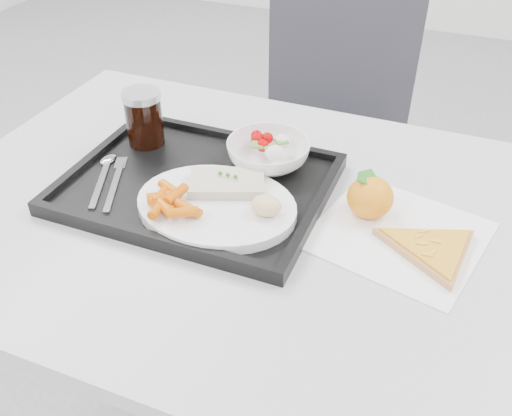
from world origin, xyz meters
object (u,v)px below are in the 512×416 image
at_px(cola_glass, 144,117).
at_px(tangerine, 370,197).
at_px(salad_bowl, 268,153).
at_px(dinner_plate, 216,206).
at_px(table, 271,243).
at_px(pizza_slice, 432,249).
at_px(tray, 198,185).
at_px(chair, 327,126).

bearing_deg(cola_glass, tangerine, -5.77).
bearing_deg(salad_bowl, dinner_plate, -99.68).
relative_size(table, salad_bowl, 7.89).
distance_m(salad_bowl, pizza_slice, 0.34).
height_order(table, tangerine, tangerine).
bearing_deg(dinner_plate, pizza_slice, 6.79).
height_order(tray, cola_glass, cola_glass).
distance_m(chair, dinner_plate, 0.79).
xyz_separation_m(table, pizza_slice, (0.27, -0.00, 0.08)).
height_order(chair, dinner_plate, chair).
xyz_separation_m(tangerine, pizza_slice, (0.11, -0.06, -0.02)).
relative_size(dinner_plate, tangerine, 2.76).
xyz_separation_m(chair, cola_glass, (-0.21, -0.60, 0.28)).
height_order(tangerine, pizza_slice, tangerine).
distance_m(table, tangerine, 0.19).
distance_m(salad_bowl, tangerine, 0.21).
relative_size(table, tray, 2.67).
height_order(dinner_plate, cola_glass, cola_glass).
bearing_deg(tray, pizza_slice, -2.78).
bearing_deg(table, pizza_slice, -0.84).
height_order(table, tray, tray).
bearing_deg(salad_bowl, cola_glass, -176.55).
bearing_deg(table, tray, 173.70).
xyz_separation_m(table, dinner_plate, (-0.08, -0.04, 0.09)).
relative_size(chair, cola_glass, 8.61).
height_order(tray, dinner_plate, dinner_plate).
distance_m(chair, pizza_slice, 0.83).
bearing_deg(cola_glass, salad_bowl, 3.45).
bearing_deg(salad_bowl, tray, -132.42).
height_order(dinner_plate, pizza_slice, dinner_plate).
distance_m(cola_glass, tangerine, 0.46).
relative_size(table, dinner_plate, 4.44).
distance_m(tangerine, pizza_slice, 0.13).
height_order(tray, salad_bowl, salad_bowl).
xyz_separation_m(salad_bowl, cola_glass, (-0.25, -0.02, 0.03)).
relative_size(dinner_plate, pizza_slice, 1.27).
relative_size(dinner_plate, salad_bowl, 1.78).
bearing_deg(salad_bowl, table, -66.60).
height_order(dinner_plate, salad_bowl, salad_bowl).
relative_size(table, cola_glass, 11.11).
bearing_deg(pizza_slice, dinner_plate, -173.21).
distance_m(chair, tray, 0.73).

